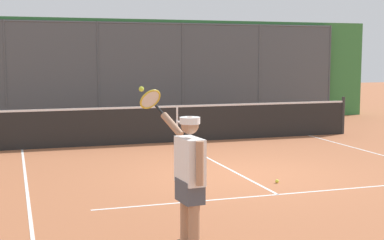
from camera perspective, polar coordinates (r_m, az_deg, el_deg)
name	(u,v)px	position (r m, az deg, el deg)	size (l,w,h in m)	color
ground_plane	(238,174)	(10.75, 4.72, -5.50)	(60.00, 60.00, 0.00)	#A8603D
court_line_markings	(284,198)	(9.08, 9.34, -7.81)	(7.80, 10.62, 0.01)	white
fence_backdrop	(137,71)	(19.11, -5.62, 4.95)	(17.11, 1.37, 3.44)	#474C51
tennis_net	(177,123)	(14.54, -1.54, -0.33)	(10.03, 0.09, 1.07)	#2D2D2D
tennis_player	(189,175)	(6.34, -0.34, -5.61)	(0.55, 1.32, 1.87)	black
tennis_ball_mid_court	(277,181)	(10.08, 8.66, -6.18)	(0.07, 0.07, 0.07)	#D6E042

